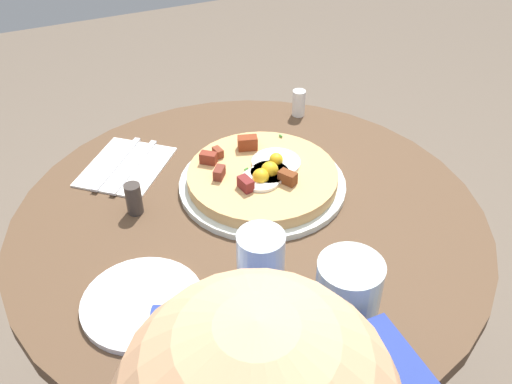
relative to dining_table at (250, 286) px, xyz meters
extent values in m
cylinder|color=brown|center=(0.00, 0.00, 0.16)|extent=(0.82, 0.82, 0.03)
cylinder|color=#333338|center=(0.00, 0.00, -0.21)|extent=(0.10, 0.10, 0.71)
cylinder|color=navy|center=(0.10, 0.25, 0.21)|extent=(0.27, 0.17, 0.07)
cylinder|color=silver|center=(-0.05, -0.07, 0.18)|extent=(0.30, 0.30, 0.01)
cylinder|color=tan|center=(-0.05, -0.07, 0.20)|extent=(0.27, 0.27, 0.02)
cylinder|color=white|center=(-0.06, -0.05, 0.21)|extent=(0.07, 0.07, 0.01)
sphere|color=yellow|center=(-0.06, -0.05, 0.22)|extent=(0.03, 0.03, 0.03)
cylinder|color=white|center=(-0.04, -0.04, 0.21)|extent=(0.07, 0.07, 0.01)
sphere|color=yellow|center=(-0.04, -0.04, 0.22)|extent=(0.03, 0.03, 0.03)
cylinder|color=white|center=(-0.09, -0.08, 0.21)|extent=(0.09, 0.09, 0.01)
sphere|color=yellow|center=(-0.09, -0.08, 0.22)|extent=(0.03, 0.03, 0.03)
cube|color=brown|center=(0.00, -0.15, 0.22)|extent=(0.02, 0.02, 0.02)
cube|color=maroon|center=(-0.01, -0.03, 0.22)|extent=(0.02, 0.03, 0.02)
cube|color=maroon|center=(0.02, -0.08, 0.22)|extent=(0.03, 0.03, 0.02)
cube|color=brown|center=(-0.08, -0.02, 0.22)|extent=(0.03, 0.04, 0.02)
cube|color=maroon|center=(0.02, -0.13, 0.22)|extent=(0.03, 0.03, 0.02)
cube|color=maroon|center=(-0.06, -0.15, 0.22)|extent=(0.04, 0.03, 0.03)
cube|color=#387F2D|center=(-0.08, -0.11, 0.21)|extent=(0.01, 0.01, 0.00)
cube|color=#387F2D|center=(-0.03, -0.08, 0.21)|extent=(0.01, 0.01, 0.00)
cube|color=#387F2D|center=(-0.14, -0.16, 0.21)|extent=(0.00, 0.01, 0.00)
cube|color=#387F2D|center=(-0.07, -0.09, 0.21)|extent=(0.01, 0.01, 0.00)
cube|color=#387F2D|center=(-0.08, -0.07, 0.21)|extent=(0.00, 0.01, 0.00)
cylinder|color=white|center=(0.22, 0.12, 0.18)|extent=(0.18, 0.18, 0.01)
cube|color=white|center=(0.16, -0.23, 0.18)|extent=(0.22, 0.22, 0.00)
cube|color=silver|center=(0.17, -0.24, 0.18)|extent=(0.13, 0.14, 0.00)
cube|color=silver|center=(0.15, -0.22, 0.18)|extent=(0.13, 0.14, 0.00)
cylinder|color=silver|center=(0.06, 0.17, 0.24)|extent=(0.07, 0.07, 0.12)
cylinder|color=silver|center=(0.03, 0.34, 0.28)|extent=(0.07, 0.07, 0.21)
cylinder|color=white|center=(-0.23, -0.27, 0.21)|extent=(0.03, 0.03, 0.06)
cylinder|color=#3F3833|center=(0.18, -0.09, 0.21)|extent=(0.03, 0.03, 0.06)
camera|label=1|loc=(0.29, 0.69, 0.81)|focal=39.97mm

